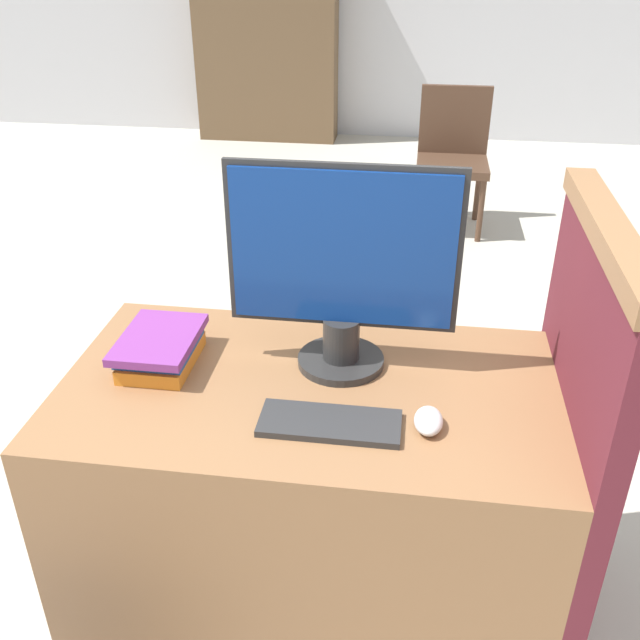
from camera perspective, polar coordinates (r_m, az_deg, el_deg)
name	(u,v)px	position (r m, az deg, el deg)	size (l,w,h in m)	color
desk	(310,505)	(1.96, -0.84, -14.56)	(1.20, 0.69, 0.77)	#8C603D
carrel_divider	(564,453)	(1.86, 18.92, -10.01)	(0.07, 0.74, 1.21)	#5B1E28
monitor	(342,269)	(1.67, 1.81, 4.12)	(0.55, 0.22, 0.52)	#282828
keyboard	(330,423)	(1.58, 0.79, -8.25)	(0.31, 0.13, 0.02)	#2D2D2D
mouse	(428,421)	(1.59, 8.67, -7.97)	(0.06, 0.10, 0.04)	silver
book_stack	(160,349)	(1.82, -12.66, -2.28)	(0.18, 0.25, 0.08)	orange
far_chair	(453,151)	(4.69, 10.57, 13.13)	(0.44, 0.44, 0.87)	#4C3323
bookshelf_far	(266,33)	(6.70, -4.34, 21.89)	(1.24, 0.32, 1.82)	brown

